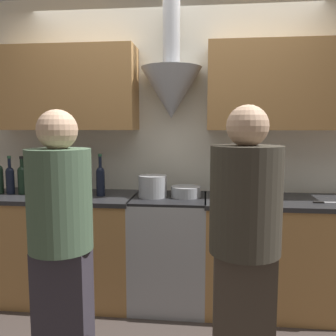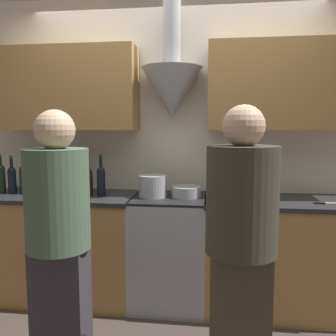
{
  "view_description": "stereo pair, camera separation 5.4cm",
  "coord_description": "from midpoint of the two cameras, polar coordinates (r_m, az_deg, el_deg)",
  "views": [
    {
      "loc": [
        0.3,
        -2.53,
        1.48
      ],
      "look_at": [
        0.0,
        0.22,
        1.15
      ],
      "focal_mm": 38.0,
      "sensor_mm": 36.0,
      "label": 1
    },
    {
      "loc": [
        0.35,
        -2.53,
        1.48
      ],
      "look_at": [
        0.0,
        0.22,
        1.15
      ],
      "focal_mm": 38.0,
      "sensor_mm": 36.0,
      "label": 2
    }
  ],
  "objects": [
    {
      "name": "wine_bottle_1",
      "position": [
        3.33,
        -23.32,
        -1.51
      ],
      "size": [
        0.07,
        0.07,
        0.33
      ],
      "color": "black",
      "rests_on": "counter_left"
    },
    {
      "name": "wine_bottle_9",
      "position": [
        3.01,
        -10.18,
        -1.76
      ],
      "size": [
        0.07,
        0.07,
        0.35
      ],
      "color": "black",
      "rests_on": "counter_left"
    },
    {
      "name": "wine_bottle_0",
      "position": [
        3.39,
        -24.82,
        -1.29
      ],
      "size": [
        0.08,
        0.08,
        0.35
      ],
      "color": "black",
      "rests_on": "counter_left"
    },
    {
      "name": "wine_bottle_7",
      "position": [
        3.07,
        -13.8,
        -1.81
      ],
      "size": [
        0.07,
        0.07,
        0.33
      ],
      "color": "black",
      "rests_on": "counter_left"
    },
    {
      "name": "wine_bottle_5",
      "position": [
        3.16,
        -16.99,
        -1.47
      ],
      "size": [
        0.08,
        0.08,
        0.36
      ],
      "color": "black",
      "rests_on": "counter_left"
    },
    {
      "name": "stove_range",
      "position": [
        3.05,
        0.77,
        -12.94
      ],
      "size": [
        0.6,
        0.6,
        0.9
      ],
      "color": "#A8AAAF",
      "rests_on": "ground_plane"
    },
    {
      "name": "person_foreground_left",
      "position": [
        2.1,
        -16.42,
        -10.68
      ],
      "size": [
        0.35,
        0.35,
        1.57
      ],
      "color": "#38333D",
      "rests_on": "ground_plane"
    },
    {
      "name": "wine_bottle_3",
      "position": [
        3.22,
        -20.23,
        -1.68
      ],
      "size": [
        0.07,
        0.07,
        0.33
      ],
      "color": "black",
      "rests_on": "counter_left"
    },
    {
      "name": "mixing_bowl",
      "position": [
        2.92,
        3.46,
        -3.82
      ],
      "size": [
        0.24,
        0.24,
        0.09
      ],
      "color": "#A8AAAF",
      "rests_on": "stove_range"
    },
    {
      "name": "orange_fruit",
      "position": [
        2.86,
        13.44,
        -4.27
      ],
      "size": [
        0.08,
        0.08,
        0.08
      ],
      "color": "orange",
      "rests_on": "counter_right"
    },
    {
      "name": "stock_pot",
      "position": [
        2.91,
        -1.92,
        -2.93
      ],
      "size": [
        0.23,
        0.23,
        0.18
      ],
      "color": "#A8AAAF",
      "rests_on": "stove_range"
    },
    {
      "name": "person_foreground_right",
      "position": [
        1.89,
        12.43,
        -12.36
      ],
      "size": [
        0.36,
        0.36,
        1.58
      ],
      "color": "#473D33",
      "rests_on": "ground_plane"
    },
    {
      "name": "chefs_knife",
      "position": [
        2.93,
        24.83,
        -5.16
      ],
      "size": [
        0.2,
        0.04,
        0.01
      ],
      "rotation": [
        0.0,
        0.0,
        0.03
      ],
      "color": "silver",
      "rests_on": "counter_right"
    },
    {
      "name": "wine_bottle_6",
      "position": [
        3.1,
        -15.32,
        -1.8
      ],
      "size": [
        0.07,
        0.07,
        0.33
      ],
      "color": "black",
      "rests_on": "counter_left"
    },
    {
      "name": "wine_bottle_4",
      "position": [
        3.18,
        -18.88,
        -1.68
      ],
      "size": [
        0.07,
        0.07,
        0.34
      ],
      "color": "black",
      "rests_on": "counter_left"
    },
    {
      "name": "wine_bottle_8",
      "position": [
        3.03,
        -12.17,
        -1.86
      ],
      "size": [
        0.07,
        0.07,
        0.33
      ],
      "color": "black",
      "rests_on": "counter_left"
    },
    {
      "name": "saucepan",
      "position": [
        3.03,
        10.85,
        -3.47
      ],
      "size": [
        0.15,
        0.15,
        0.09
      ],
      "color": "#A8AAAF",
      "rests_on": "counter_right"
    },
    {
      "name": "wine_bottle_2",
      "position": [
        3.29,
        -21.66,
        -1.48
      ],
      "size": [
        0.08,
        0.08,
        0.32
      ],
      "color": "black",
      "rests_on": "counter_left"
    },
    {
      "name": "ground_plane",
      "position": [
        2.95,
        -0.02,
        -23.44
      ],
      "size": [
        12.0,
        12.0,
        0.0
      ],
      "primitive_type": "plane",
      "color": "#423833"
    },
    {
      "name": "counter_right",
      "position": [
        3.08,
        18.35,
        -13.09
      ],
      "size": [
        1.25,
        0.62,
        0.9
      ],
      "color": "#B27F47",
      "rests_on": "ground_plane"
    },
    {
      "name": "counter_left",
      "position": [
        3.28,
        -15.91,
        -11.84
      ],
      "size": [
        1.27,
        0.62,
        0.9
      ],
      "color": "#B27F47",
      "rests_on": "ground_plane"
    },
    {
      "name": "wall_back",
      "position": [
        3.14,
        1.28,
        6.52
      ],
      "size": [
        8.4,
        0.51,
        2.6
      ],
      "color": "silver",
      "rests_on": "ground_plane"
    }
  ]
}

